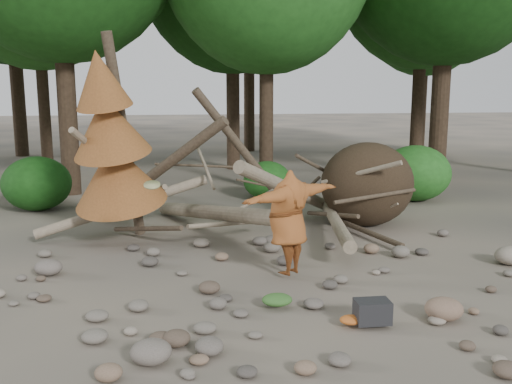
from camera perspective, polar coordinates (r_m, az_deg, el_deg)
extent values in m
plane|color=#514C44|center=(9.19, 4.28, -10.25)|extent=(120.00, 120.00, 0.00)
ellipsoid|color=#332619|center=(13.65, 11.06, 0.77)|extent=(2.20, 1.87, 1.98)
cylinder|color=gray|center=(12.41, -3.95, -2.10)|extent=(2.61, 5.11, 1.08)
cylinder|color=gray|center=(13.08, 3.74, 0.12)|extent=(3.18, 3.71, 1.90)
cylinder|color=brown|center=(13.11, -9.55, 2.24)|extent=(3.08, 1.91, 2.49)
cylinder|color=gray|center=(12.72, 7.90, -2.78)|extent=(1.13, 4.98, 0.43)
cylinder|color=brown|center=(13.35, -1.39, 4.26)|extent=(2.39, 1.03, 2.89)
cylinder|color=gray|center=(12.68, -13.12, -1.38)|extent=(3.71, 0.86, 1.20)
cylinder|color=#4C3F30|center=(12.25, -10.89, -3.63)|extent=(1.52, 1.70, 0.49)
cylinder|color=gray|center=(13.18, 1.00, -0.22)|extent=(1.57, 0.85, 0.69)
cylinder|color=#4C3F30|center=(13.94, 7.17, 1.96)|extent=(1.92, 1.25, 1.10)
cylinder|color=gray|center=(12.72, -5.08, 2.55)|extent=(0.37, 1.42, 0.85)
cylinder|color=#4C3F30|center=(12.67, 10.87, -3.86)|extent=(0.79, 2.54, 0.12)
cylinder|color=gray|center=(11.87, -2.75, -3.16)|extent=(1.78, 1.11, 0.29)
cylinder|color=#4C3F30|center=(12.26, -13.01, 5.32)|extent=(0.67, 1.13, 4.35)
cone|color=brown|center=(12.05, -13.73, 1.84)|extent=(2.06, 2.13, 1.86)
cone|color=brown|center=(11.75, -14.55, 6.50)|extent=(1.71, 1.78, 1.65)
cone|color=brown|center=(11.55, -15.33, 10.88)|extent=(1.23, 1.30, 1.41)
cylinder|color=#38281C|center=(18.18, -18.70, 13.84)|extent=(0.56, 0.56, 8.96)
cylinder|color=#38281C|center=(17.82, 1.05, 11.52)|extent=(0.44, 0.44, 7.14)
cylinder|color=#38281C|center=(20.30, 18.26, 14.15)|extent=(0.60, 0.60, 9.45)
cylinder|color=#38281C|center=(22.36, -20.63, 11.20)|extent=(0.42, 0.42, 7.56)
cylinder|color=#38281C|center=(22.73, -2.34, 13.06)|extent=(0.52, 0.52, 8.54)
cylinder|color=#38281C|center=(24.31, 16.05, 12.01)|extent=(0.50, 0.50, 8.12)
cylinder|color=#38281C|center=(29.29, -22.98, 12.78)|extent=(0.62, 0.62, 9.66)
cylinder|color=#38281C|center=(29.16, -0.69, 12.70)|extent=(0.54, 0.54, 8.75)
cylinder|color=#38281C|center=(31.19, 16.40, 11.31)|extent=(0.46, 0.46, 7.84)
ellipsoid|color=#164612|center=(16.18, -21.07, 0.79)|extent=(1.80, 1.80, 1.44)
ellipsoid|color=#1E591A|center=(16.62, 1.13, 1.18)|extent=(1.40, 1.40, 1.12)
ellipsoid|color=#276A21|center=(17.04, 15.66, 1.84)|extent=(2.00, 2.00, 1.60)
imported|color=brown|center=(9.70, 3.26, -3.03)|extent=(2.16, 1.77, 1.80)
cylinder|color=#93925D|center=(9.03, -10.36, 0.71)|extent=(0.34, 0.33, 0.14)
cube|color=black|center=(8.15, 11.54, -12.02)|extent=(0.48, 0.33, 0.32)
ellipsoid|color=#315E25|center=(8.63, 2.13, -11.02)|extent=(0.46, 0.38, 0.17)
ellipsoid|color=#B8581F|center=(8.11, 9.48, -12.82)|extent=(0.32, 0.26, 0.12)
ellipsoid|color=#696058|center=(7.13, -10.46, -15.45)|extent=(0.50, 0.45, 0.30)
ellipsoid|color=#7D614E|center=(8.62, 18.28, -11.05)|extent=(0.54, 0.49, 0.33)
ellipsoid|color=gray|center=(11.61, 24.09, -5.82)|extent=(0.57, 0.51, 0.34)
ellipsoid|color=#696058|center=(10.67, -20.04, -7.09)|extent=(0.48, 0.43, 0.29)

